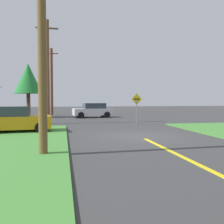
# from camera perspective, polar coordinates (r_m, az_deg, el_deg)

# --- Properties ---
(ground_plane) EXTENTS (120.00, 120.00, 0.00)m
(ground_plane) POSITION_cam_1_polar(r_m,az_deg,el_deg) (14.56, 6.06, -5.30)
(ground_plane) COLOR #3B3B3B
(parked_car_near_building) EXTENTS (4.11, 2.34, 1.62)m
(parked_car_near_building) POSITION_cam_1_polar(r_m,az_deg,el_deg) (16.99, -20.32, -1.58)
(parked_car_near_building) COLOR orange
(parked_car_near_building) RESTS_ON ground
(car_approaching_junction) EXTENTS (4.49, 2.57, 1.62)m
(car_approaching_junction) POSITION_cam_1_polar(r_m,az_deg,el_deg) (29.39, -4.24, 0.37)
(car_approaching_junction) COLOR silver
(car_approaching_junction) RESTS_ON ground
(utility_pole_near) EXTENTS (1.80, 0.34, 8.47)m
(utility_pole_near) POSITION_cam_1_polar(r_m,az_deg,el_deg) (10.00, -15.11, 15.96)
(utility_pole_near) COLOR brown
(utility_pole_near) RESTS_ON ground
(utility_pole_mid) EXTENTS (1.80, 0.32, 8.54)m
(utility_pole_mid) POSITION_cam_1_polar(r_m,az_deg,el_deg) (22.34, -13.92, 8.70)
(utility_pole_mid) COLOR brown
(utility_pole_mid) RESTS_ON ground
(utility_pole_far) EXTENTS (1.77, 0.58, 8.61)m
(utility_pole_far) POSITION_cam_1_polar(r_m,az_deg,el_deg) (34.78, -13.08, 6.58)
(utility_pole_far) COLOR brown
(utility_pole_far) RESTS_ON ground
(direction_sign) EXTENTS (0.90, 0.13, 2.51)m
(direction_sign) POSITION_cam_1_polar(r_m,az_deg,el_deg) (20.97, 5.42, 1.46)
(direction_sign) COLOR slate
(direction_sign) RESTS_ON ground
(oak_tree_left) EXTENTS (3.03, 3.03, 6.04)m
(oak_tree_left) POSITION_cam_1_polar(r_m,az_deg,el_deg) (30.60, -17.88, 6.94)
(oak_tree_left) COLOR brown
(oak_tree_left) RESTS_ON ground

